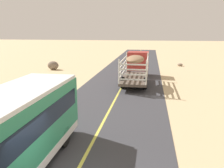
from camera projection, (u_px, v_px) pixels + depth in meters
The scene contains 3 objects.
livestock_truck at pixel (137, 64), 26.02m from camera, with size 2.53×9.70×3.02m.
boulder_near_shoulder at pixel (180, 65), 35.84m from camera, with size 0.82×0.82×0.42m, color #84705B.
boulder_mid_field at pixel (53, 65), 32.51m from camera, with size 1.55×1.22×1.20m, color #756656.
Camera 1 is at (2.71, -6.34, 5.49)m, focal length 36.77 mm.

